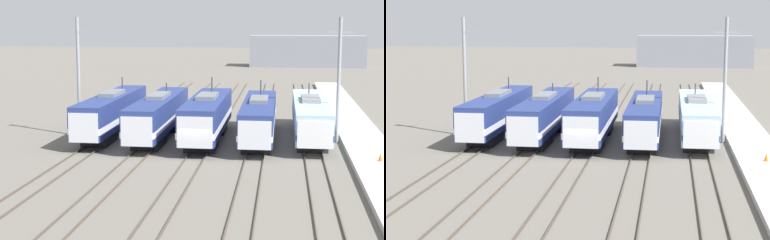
% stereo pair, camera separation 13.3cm
% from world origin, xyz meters
% --- Properties ---
extents(ground_plane, '(400.00, 400.00, 0.00)m').
position_xyz_m(ground_plane, '(0.00, 0.00, 0.00)').
color(ground_plane, '#666059').
extents(rail_pair_far_left, '(1.50, 120.00, 0.15)m').
position_xyz_m(rail_pair_far_left, '(-9.39, 0.00, 0.07)').
color(rail_pair_far_left, '#4C4238').
rests_on(rail_pair_far_left, ground_plane).
extents(rail_pair_center_left, '(1.51, 120.00, 0.15)m').
position_xyz_m(rail_pair_center_left, '(-4.69, 0.00, 0.07)').
color(rail_pair_center_left, '#4C4238').
rests_on(rail_pair_center_left, ground_plane).
extents(rail_pair_center, '(1.51, 120.00, 0.15)m').
position_xyz_m(rail_pair_center, '(0.00, 0.00, 0.07)').
color(rail_pair_center, '#4C4238').
rests_on(rail_pair_center, ground_plane).
extents(rail_pair_center_right, '(1.51, 120.00, 0.15)m').
position_xyz_m(rail_pair_center_right, '(4.69, 0.00, 0.07)').
color(rail_pair_center_right, '#4C4238').
rests_on(rail_pair_center_right, ground_plane).
extents(rail_pair_far_right, '(1.50, 120.00, 0.15)m').
position_xyz_m(rail_pair_far_right, '(9.39, 0.00, 0.07)').
color(rail_pair_far_right, '#4C4238').
rests_on(rail_pair_far_right, ground_plane).
extents(locomotive_far_left, '(2.77, 18.39, 5.21)m').
position_xyz_m(locomotive_far_left, '(-9.39, 8.88, 2.16)').
color(locomotive_far_left, black).
rests_on(locomotive_far_left, ground_plane).
extents(locomotive_center_left, '(2.83, 18.76, 4.74)m').
position_xyz_m(locomotive_center_left, '(-4.69, 8.10, 2.13)').
color(locomotive_center_left, black).
rests_on(locomotive_center_left, ground_plane).
extents(locomotive_center, '(3.13, 17.18, 5.50)m').
position_xyz_m(locomotive_center, '(0.00, 7.31, 2.19)').
color(locomotive_center, black).
rests_on(locomotive_center, ground_plane).
extents(locomotive_center_right, '(2.87, 18.01, 5.18)m').
position_xyz_m(locomotive_center_right, '(4.69, 7.82, 2.06)').
color(locomotive_center_right, black).
rests_on(locomotive_center_right, ground_plane).
extents(locomotive_far_right, '(3.05, 19.39, 4.74)m').
position_xyz_m(locomotive_far_right, '(9.39, 9.54, 2.03)').
color(locomotive_far_right, '#232326').
rests_on(locomotive_far_right, ground_plane).
extents(catenary_tower_left, '(2.28, 0.31, 11.22)m').
position_xyz_m(catenary_tower_left, '(-12.26, 8.14, 5.83)').
color(catenary_tower_left, gray).
rests_on(catenary_tower_left, ground_plane).
extents(catenary_tower_right, '(2.28, 0.31, 11.22)m').
position_xyz_m(catenary_tower_right, '(11.72, 8.14, 5.83)').
color(catenary_tower_right, gray).
rests_on(catenary_tower_right, ground_plane).
extents(platform, '(4.00, 120.00, 0.44)m').
position_xyz_m(platform, '(14.09, 0.00, 0.22)').
color(platform, '#B7B5AD').
rests_on(platform, ground_plane).
extents(traffic_cone, '(0.35, 0.35, 0.62)m').
position_xyz_m(traffic_cone, '(14.20, -1.17, 0.76)').
color(traffic_cone, orange).
rests_on(traffic_cone, platform).
extents(depot_building, '(26.35, 8.51, 7.21)m').
position_xyz_m(depot_building, '(12.30, 102.67, 3.61)').
color(depot_building, gray).
rests_on(depot_building, ground_plane).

